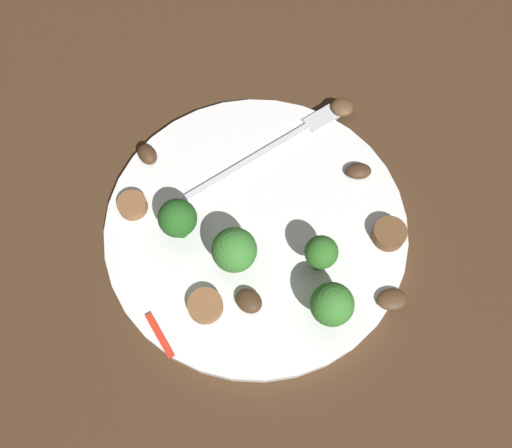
{
  "coord_description": "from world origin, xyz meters",
  "views": [
    {
      "loc": [
        -0.05,
        -0.19,
        0.47
      ],
      "look_at": [
        0.0,
        0.0,
        0.01
      ],
      "focal_mm": 37.55,
      "sensor_mm": 36.0,
      "label": 1
    }
  ],
  "objects_px": {
    "sausage_slice_2": "(389,234)",
    "mushroom_0": "(358,171)",
    "broccoli_floret_1": "(178,219)",
    "broccoli_floret_0": "(332,305)",
    "mushroom_3": "(147,154)",
    "mushroom_2": "(342,107)",
    "sausage_slice_1": "(132,205)",
    "sausage_slice_0": "(205,306)",
    "mushroom_1": "(249,301)",
    "mushroom_4": "(392,299)",
    "plate": "(256,227)",
    "pepper_strip_1": "(160,336)",
    "broccoli_floret_2": "(234,251)",
    "broccoli_floret_3": "(321,253)",
    "fork": "(274,146)"
  },
  "relations": [
    {
      "from": "mushroom_0",
      "to": "mushroom_2",
      "type": "distance_m",
      "value": 0.07
    },
    {
      "from": "broccoli_floret_3",
      "to": "mushroom_0",
      "type": "height_order",
      "value": "broccoli_floret_3"
    },
    {
      "from": "plate",
      "to": "sausage_slice_2",
      "type": "distance_m",
      "value": 0.12
    },
    {
      "from": "sausage_slice_2",
      "to": "mushroom_0",
      "type": "bearing_deg",
      "value": 94.74
    },
    {
      "from": "broccoli_floret_0",
      "to": "mushroom_1",
      "type": "bearing_deg",
      "value": 157.17
    },
    {
      "from": "broccoli_floret_3",
      "to": "pepper_strip_1",
      "type": "xyz_separation_m",
      "value": [
        -0.15,
        -0.03,
        -0.03
      ]
    },
    {
      "from": "broccoli_floret_1",
      "to": "mushroom_4",
      "type": "height_order",
      "value": "broccoli_floret_1"
    },
    {
      "from": "broccoli_floret_1",
      "to": "broccoli_floret_2",
      "type": "bearing_deg",
      "value": -45.44
    },
    {
      "from": "broccoli_floret_2",
      "to": "pepper_strip_1",
      "type": "relative_size",
      "value": 1.29
    },
    {
      "from": "broccoli_floret_0",
      "to": "mushroom_4",
      "type": "relative_size",
      "value": 1.91
    },
    {
      "from": "sausage_slice_1",
      "to": "mushroom_3",
      "type": "bearing_deg",
      "value": 65.71
    },
    {
      "from": "mushroom_0",
      "to": "mushroom_1",
      "type": "relative_size",
      "value": 1.0
    },
    {
      "from": "mushroom_1",
      "to": "broccoli_floret_1",
      "type": "bearing_deg",
      "value": 119.05
    },
    {
      "from": "broccoli_floret_1",
      "to": "sausage_slice_2",
      "type": "xyz_separation_m",
      "value": [
        0.18,
        -0.05,
        -0.03
      ]
    },
    {
      "from": "broccoli_floret_0",
      "to": "mushroom_4",
      "type": "distance_m",
      "value": 0.06
    },
    {
      "from": "sausage_slice_0",
      "to": "pepper_strip_1",
      "type": "relative_size",
      "value": 0.71
    },
    {
      "from": "plate",
      "to": "mushroom_0",
      "type": "xyz_separation_m",
      "value": [
        0.11,
        0.03,
        0.01
      ]
    },
    {
      "from": "fork",
      "to": "broccoli_floret_3",
      "type": "distance_m",
      "value": 0.13
    },
    {
      "from": "broccoli_floret_0",
      "to": "mushroom_3",
      "type": "xyz_separation_m",
      "value": [
        -0.12,
        0.19,
        -0.02
      ]
    },
    {
      "from": "mushroom_1",
      "to": "pepper_strip_1",
      "type": "height_order",
      "value": "mushroom_1"
    },
    {
      "from": "sausage_slice_0",
      "to": "mushroom_0",
      "type": "height_order",
      "value": "same"
    },
    {
      "from": "fork",
      "to": "sausage_slice_2",
      "type": "bearing_deg",
      "value": -77.31
    },
    {
      "from": "sausage_slice_1",
      "to": "mushroom_3",
      "type": "distance_m",
      "value": 0.05
    },
    {
      "from": "fork",
      "to": "broccoli_floret_3",
      "type": "xyz_separation_m",
      "value": [
        0.01,
        -0.13,
        0.03
      ]
    },
    {
      "from": "broccoli_floret_2",
      "to": "pepper_strip_1",
      "type": "distance_m",
      "value": 0.1
    },
    {
      "from": "sausage_slice_0",
      "to": "mushroom_3",
      "type": "bearing_deg",
      "value": 98.27
    },
    {
      "from": "sausage_slice_2",
      "to": "broccoli_floret_1",
      "type": "bearing_deg",
      "value": 164.76
    },
    {
      "from": "mushroom_4",
      "to": "sausage_slice_0",
      "type": "bearing_deg",
      "value": 168.0
    },
    {
      "from": "sausage_slice_1",
      "to": "mushroom_1",
      "type": "height_order",
      "value": "same"
    },
    {
      "from": "broccoli_floret_0",
      "to": "fork",
      "type": "bearing_deg",
      "value": 90.38
    },
    {
      "from": "mushroom_3",
      "to": "fork",
      "type": "bearing_deg",
      "value": -8.46
    },
    {
      "from": "broccoli_floret_0",
      "to": "mushroom_3",
      "type": "height_order",
      "value": "broccoli_floret_0"
    },
    {
      "from": "broccoli_floret_1",
      "to": "sausage_slice_2",
      "type": "relative_size",
      "value": 1.68
    },
    {
      "from": "mushroom_2",
      "to": "sausage_slice_1",
      "type": "bearing_deg",
      "value": -165.59
    },
    {
      "from": "broccoli_floret_0",
      "to": "plate",
      "type": "bearing_deg",
      "value": 111.7
    },
    {
      "from": "sausage_slice_1",
      "to": "mushroom_4",
      "type": "relative_size",
      "value": 1.03
    },
    {
      "from": "broccoli_floret_3",
      "to": "sausage_slice_1",
      "type": "xyz_separation_m",
      "value": [
        -0.15,
        0.1,
        -0.03
      ]
    },
    {
      "from": "mushroom_1",
      "to": "mushroom_3",
      "type": "height_order",
      "value": "mushroom_3"
    },
    {
      "from": "broccoli_floret_1",
      "to": "sausage_slice_2",
      "type": "height_order",
      "value": "broccoli_floret_1"
    },
    {
      "from": "broccoli_floret_0",
      "to": "broccoli_floret_1",
      "type": "relative_size",
      "value": 1.0
    },
    {
      "from": "sausage_slice_0",
      "to": "mushroom_2",
      "type": "xyz_separation_m",
      "value": [
        0.18,
        0.17,
        -0.0
      ]
    },
    {
      "from": "broccoli_floret_1",
      "to": "sausage_slice_2",
      "type": "bearing_deg",
      "value": -15.24
    },
    {
      "from": "sausage_slice_2",
      "to": "mushroom_4",
      "type": "height_order",
      "value": "sausage_slice_2"
    },
    {
      "from": "mushroom_1",
      "to": "pepper_strip_1",
      "type": "distance_m",
      "value": 0.08
    },
    {
      "from": "broccoli_floret_0",
      "to": "sausage_slice_1",
      "type": "xyz_separation_m",
      "value": [
        -0.15,
        0.14,
        -0.03
      ]
    },
    {
      "from": "mushroom_2",
      "to": "mushroom_1",
      "type": "bearing_deg",
      "value": -129.03
    },
    {
      "from": "mushroom_0",
      "to": "broccoli_floret_1",
      "type": "bearing_deg",
      "value": -173.58
    },
    {
      "from": "broccoli_floret_3",
      "to": "broccoli_floret_0",
      "type": "bearing_deg",
      "value": -95.52
    },
    {
      "from": "pepper_strip_1",
      "to": "mushroom_3",
      "type": "bearing_deg",
      "value": 83.61
    },
    {
      "from": "broccoli_floret_2",
      "to": "broccoli_floret_3",
      "type": "height_order",
      "value": "broccoli_floret_2"
    }
  ]
}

